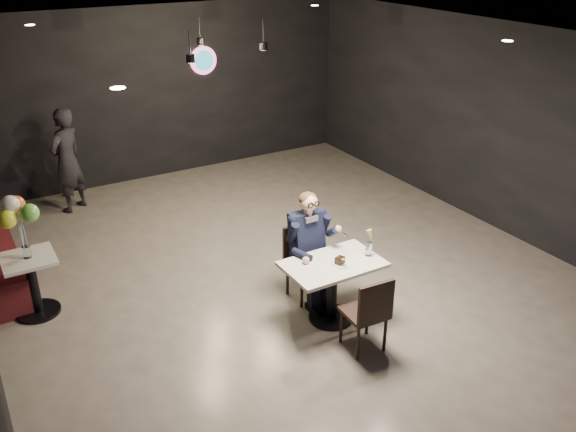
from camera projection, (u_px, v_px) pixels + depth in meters
floor at (292, 282)px, 7.86m from camera, size 9.00×9.00×0.00m
wall_sign at (203, 60)px, 10.86m from camera, size 0.50×0.06×0.50m
pendant_lights at (217, 31)px, 8.19m from camera, size 1.40×1.20×0.36m
main_table at (332, 291)px, 6.97m from camera, size 1.10×0.70×0.75m
chair_far at (307, 264)px, 7.36m from camera, size 0.42×0.46×0.92m
chair_near at (364, 311)px, 6.46m from camera, size 0.45×0.49×0.92m
seated_man at (307, 245)px, 7.25m from camera, size 0.60×0.80×1.44m
dessert_plate at (342, 263)px, 6.78m from camera, size 0.22×0.22×0.01m
cake_slice at (340, 261)px, 6.75m from camera, size 0.12×0.11×0.07m
mint_leaf at (344, 259)px, 6.69m from camera, size 0.07×0.04×0.01m
sundae_glass at (369, 249)px, 6.93m from camera, size 0.07×0.07×0.16m
wafer_cone at (370, 236)px, 6.86m from camera, size 0.08×0.08×0.14m
side_table at (34, 286)px, 7.08m from camera, size 0.58×0.58×0.73m
balloon_vase at (27, 252)px, 6.89m from camera, size 0.09×0.09×0.14m
balloon_bunch at (20, 221)px, 6.72m from camera, size 0.38×0.38×0.62m
passerby at (67, 160)px, 9.55m from camera, size 0.73×0.68×1.67m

